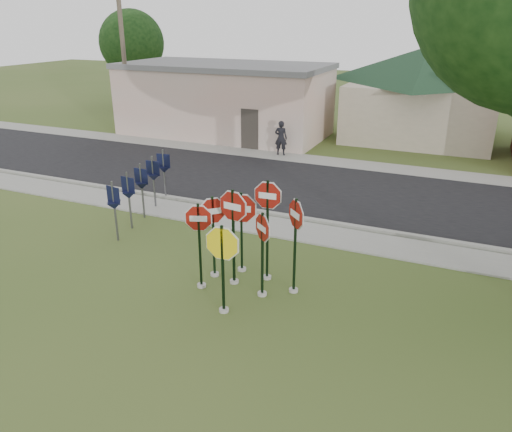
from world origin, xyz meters
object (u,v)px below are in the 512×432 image
at_px(stop_sign_left, 199,236).
at_px(pedestrian, 281,138).
at_px(stop_sign_center, 233,223).
at_px(stop_sign_yellow, 223,257).
at_px(utility_pole_near, 123,50).

relative_size(stop_sign_left, pedestrian, 1.39).
xyz_separation_m(stop_sign_center, pedestrian, (-3.65, 12.95, -0.82)).
relative_size(stop_sign_yellow, stop_sign_left, 0.98).
bearing_deg(stop_sign_left, stop_sign_center, 37.54).
distance_m(stop_sign_yellow, utility_pole_near, 20.88).
distance_m(stop_sign_yellow, pedestrian, 14.90).
height_order(stop_sign_center, pedestrian, stop_sign_center).
bearing_deg(stop_sign_left, stop_sign_yellow, -37.20).
relative_size(stop_sign_yellow, utility_pole_near, 0.25).
relative_size(stop_sign_center, utility_pole_near, 0.29).
height_order(stop_sign_center, stop_sign_left, stop_sign_center).
distance_m(stop_sign_center, stop_sign_left, 0.93).
bearing_deg(stop_sign_yellow, stop_sign_center, 105.93).
xyz_separation_m(stop_sign_yellow, stop_sign_left, (-1.10, 0.84, 0.02)).
height_order(stop_sign_center, stop_sign_yellow, stop_sign_center).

